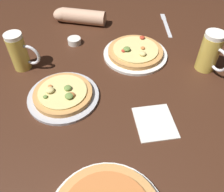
# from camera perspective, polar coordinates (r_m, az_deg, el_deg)

# --- Properties ---
(ground_plane) EXTENTS (2.40, 2.40, 0.03)m
(ground_plane) POSITION_cam_1_polar(r_m,az_deg,el_deg) (0.88, 0.00, -1.57)
(ground_plane) COLOR #3D2114
(pizza_plate_far) EXTENTS (0.28, 0.28, 0.05)m
(pizza_plate_far) POSITION_cam_1_polar(r_m,az_deg,el_deg) (1.07, 5.66, 10.45)
(pizza_plate_far) COLOR silver
(pizza_plate_far) RESTS_ON ground_plane
(pizza_plate_side) EXTENTS (0.26, 0.26, 0.05)m
(pizza_plate_side) POSITION_cam_1_polar(r_m,az_deg,el_deg) (0.88, -11.71, 0.31)
(pizza_plate_side) COLOR #B2B2B7
(pizza_plate_side) RESTS_ON ground_plane
(beer_mug_amber) EXTENTS (0.08, 0.14, 0.17)m
(beer_mug_amber) POSITION_cam_1_polar(r_m,az_deg,el_deg) (1.03, 22.68, 9.71)
(beer_mug_amber) COLOR gold
(beer_mug_amber) RESTS_ON ground_plane
(beer_mug_pale) EXTENTS (0.12, 0.09, 0.16)m
(beer_mug_pale) POSITION_cam_1_polar(r_m,az_deg,el_deg) (1.03, -21.45, 9.85)
(beer_mug_pale) COLOR gold
(beer_mug_pale) RESTS_ON ground_plane
(ramekin_sauce) EXTENTS (0.06, 0.06, 0.03)m
(ramekin_sauce) POSITION_cam_1_polar(r_m,az_deg,el_deg) (1.15, -9.08, 12.99)
(ramekin_sauce) COLOR silver
(ramekin_sauce) RESTS_ON ground_plane
(napkin_folded) EXTENTS (0.14, 0.16, 0.01)m
(napkin_folded) POSITION_cam_1_polar(r_m,az_deg,el_deg) (0.81, 10.31, -6.21)
(napkin_folded) COLOR silver
(napkin_folded) RESTS_ON ground_plane
(knife_right) EXTENTS (0.08, 0.24, 0.01)m
(knife_right) POSITION_cam_1_polar(r_m,az_deg,el_deg) (1.32, 12.94, 16.47)
(knife_right) COLOR silver
(knife_right) RESTS_ON ground_plane
(diner_arm) EXTENTS (0.27, 0.18, 0.07)m
(diner_arm) POSITION_cam_1_polar(r_m,az_deg,el_deg) (1.31, -8.33, 18.57)
(diner_arm) COLOR tan
(diner_arm) RESTS_ON ground_plane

